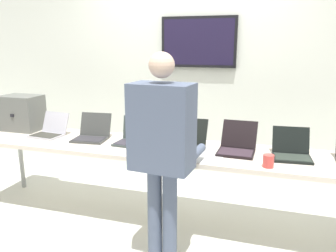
{
  "coord_description": "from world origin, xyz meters",
  "views": [
    {
      "loc": [
        0.96,
        -2.83,
        1.68
      ],
      "look_at": [
        0.09,
        -0.03,
        0.95
      ],
      "focal_mm": 36.23,
      "sensor_mm": 36.0,
      "label": 1
    }
  ],
  "objects_px": {
    "laptop_station_4": "(237,145)",
    "coffee_mug": "(268,161)",
    "workbench": "(159,151)",
    "equipment_box": "(22,113)",
    "laptop_station_5": "(292,151)",
    "person": "(162,143)",
    "laptop_station_0": "(50,131)",
    "laptop_station_3": "(185,142)",
    "laptop_station_2": "(135,138)",
    "laptop_station_1": "(92,134)"
  },
  "relations": [
    {
      "from": "laptop_station_3",
      "to": "person",
      "type": "bearing_deg",
      "value": -89.45
    },
    {
      "from": "laptop_station_0",
      "to": "laptop_station_2",
      "type": "distance_m",
      "value": 0.95
    },
    {
      "from": "laptop_station_1",
      "to": "laptop_station_3",
      "type": "height_order",
      "value": "same"
    },
    {
      "from": "equipment_box",
      "to": "laptop_station_0",
      "type": "xyz_separation_m",
      "value": [
        0.43,
        -0.13,
        -0.14
      ]
    },
    {
      "from": "workbench",
      "to": "equipment_box",
      "type": "height_order",
      "value": "equipment_box"
    },
    {
      "from": "laptop_station_1",
      "to": "laptop_station_4",
      "type": "height_order",
      "value": "laptop_station_4"
    },
    {
      "from": "laptop_station_5",
      "to": "workbench",
      "type": "bearing_deg",
      "value": -177.37
    },
    {
      "from": "laptop_station_4",
      "to": "coffee_mug",
      "type": "relative_size",
      "value": 4.04
    },
    {
      "from": "laptop_station_4",
      "to": "person",
      "type": "height_order",
      "value": "person"
    },
    {
      "from": "laptop_station_3",
      "to": "laptop_station_5",
      "type": "bearing_deg",
      "value": 0.48
    },
    {
      "from": "laptop_station_2",
      "to": "laptop_station_1",
      "type": "bearing_deg",
      "value": 177.72
    },
    {
      "from": "laptop_station_1",
      "to": "person",
      "type": "height_order",
      "value": "person"
    },
    {
      "from": "workbench",
      "to": "coffee_mug",
      "type": "bearing_deg",
      "value": -14.43
    },
    {
      "from": "laptop_station_4",
      "to": "coffee_mug",
      "type": "distance_m",
      "value": 0.42
    },
    {
      "from": "laptop_station_2",
      "to": "laptop_station_3",
      "type": "xyz_separation_m",
      "value": [
        0.48,
        0.02,
        -0.0
      ]
    },
    {
      "from": "coffee_mug",
      "to": "workbench",
      "type": "bearing_deg",
      "value": 165.57
    },
    {
      "from": "laptop_station_0",
      "to": "coffee_mug",
      "type": "bearing_deg",
      "value": -7.47
    },
    {
      "from": "laptop_station_0",
      "to": "laptop_station_3",
      "type": "xyz_separation_m",
      "value": [
        1.44,
        0.01,
        0.0
      ]
    },
    {
      "from": "equipment_box",
      "to": "coffee_mug",
      "type": "relative_size",
      "value": 4.2
    },
    {
      "from": "laptop_station_3",
      "to": "laptop_station_0",
      "type": "bearing_deg",
      "value": -179.61
    },
    {
      "from": "laptop_station_0",
      "to": "laptop_station_2",
      "type": "height_order",
      "value": "laptop_station_2"
    },
    {
      "from": "laptop_station_1",
      "to": "laptop_station_2",
      "type": "distance_m",
      "value": 0.47
    },
    {
      "from": "coffee_mug",
      "to": "equipment_box",
      "type": "bearing_deg",
      "value": 171.02
    },
    {
      "from": "workbench",
      "to": "laptop_station_4",
      "type": "height_order",
      "value": "laptop_station_4"
    },
    {
      "from": "laptop_station_5",
      "to": "laptop_station_2",
      "type": "bearing_deg",
      "value": -178.98
    },
    {
      "from": "laptop_station_1",
      "to": "laptop_station_3",
      "type": "xyz_separation_m",
      "value": [
        0.95,
        -0.0,
        0.0
      ]
    },
    {
      "from": "laptop_station_5",
      "to": "equipment_box",
      "type": "bearing_deg",
      "value": 177.74
    },
    {
      "from": "workbench",
      "to": "laptop_station_2",
      "type": "distance_m",
      "value": 0.28
    },
    {
      "from": "workbench",
      "to": "laptop_station_2",
      "type": "xyz_separation_m",
      "value": [
        -0.26,
        0.03,
        0.1
      ]
    },
    {
      "from": "laptop_station_4",
      "to": "coffee_mug",
      "type": "height_order",
      "value": "laptop_station_4"
    },
    {
      "from": "equipment_box",
      "to": "laptop_station_0",
      "type": "relative_size",
      "value": 1.23
    },
    {
      "from": "equipment_box",
      "to": "laptop_station_4",
      "type": "bearing_deg",
      "value": -2.3
    },
    {
      "from": "workbench",
      "to": "laptop_station_0",
      "type": "relative_size",
      "value": 11.25
    },
    {
      "from": "equipment_box",
      "to": "person",
      "type": "distance_m",
      "value": 2.03
    },
    {
      "from": "laptop_station_5",
      "to": "coffee_mug",
      "type": "distance_m",
      "value": 0.35
    },
    {
      "from": "laptop_station_0",
      "to": "laptop_station_2",
      "type": "relative_size",
      "value": 0.97
    },
    {
      "from": "laptop_station_4",
      "to": "coffee_mug",
      "type": "bearing_deg",
      "value": -49.55
    },
    {
      "from": "workbench",
      "to": "laptop_station_2",
      "type": "bearing_deg",
      "value": 173.76
    },
    {
      "from": "person",
      "to": "coffee_mug",
      "type": "height_order",
      "value": "person"
    },
    {
      "from": "laptop_station_2",
      "to": "person",
      "type": "bearing_deg",
      "value": -52.91
    },
    {
      "from": "workbench",
      "to": "coffee_mug",
      "type": "height_order",
      "value": "coffee_mug"
    },
    {
      "from": "laptop_station_4",
      "to": "laptop_station_5",
      "type": "xyz_separation_m",
      "value": [
        0.45,
        -0.02,
        -0.0
      ]
    },
    {
      "from": "coffee_mug",
      "to": "laptop_station_1",
      "type": "bearing_deg",
      "value": 170.08
    },
    {
      "from": "laptop_station_0",
      "to": "laptop_station_1",
      "type": "relative_size",
      "value": 0.96
    },
    {
      "from": "laptop_station_1",
      "to": "person",
      "type": "relative_size",
      "value": 0.22
    },
    {
      "from": "laptop_station_1",
      "to": "laptop_station_2",
      "type": "height_order",
      "value": "laptop_station_2"
    },
    {
      "from": "laptop_station_2",
      "to": "laptop_station_4",
      "type": "xyz_separation_m",
      "value": [
        0.96,
        0.04,
        -0.0
      ]
    },
    {
      "from": "laptop_station_1",
      "to": "coffee_mug",
      "type": "bearing_deg",
      "value": -9.92
    },
    {
      "from": "laptop_station_2",
      "to": "laptop_station_4",
      "type": "height_order",
      "value": "same"
    },
    {
      "from": "laptop_station_2",
      "to": "laptop_station_4",
      "type": "bearing_deg",
      "value": 2.46
    }
  ]
}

